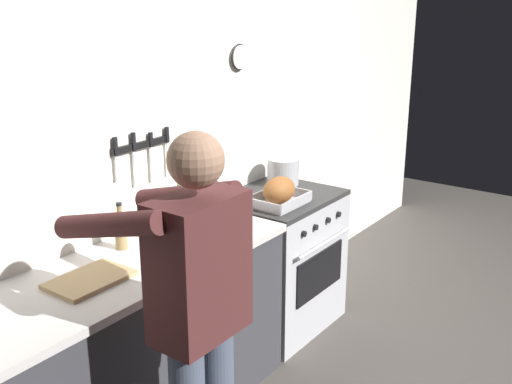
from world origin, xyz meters
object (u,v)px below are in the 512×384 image
Objects in this scene: stove at (278,261)px; bottle_vinegar at (121,230)px; cutting_board at (90,280)px; bottle_hot_sauce at (215,202)px; roasting_pan at (279,192)px; stock_pot at (283,171)px; person_cook at (196,311)px; bottle_olive_oil at (184,203)px.

stove is 1.31m from bottle_vinegar.
bottle_hot_sauce is at bearing 5.51° from cutting_board.
bottle_hot_sauce is at bearing 171.50° from stove.
stock_pot is at bearing 30.49° from roasting_pan.
bottle_hot_sauce is (0.98, 0.72, 0.03)m from person_cook.
roasting_pan is 1.16× the size of bottle_olive_oil.
bottle_olive_oil reaches higher than cutting_board.
person_cook is 1.89m from stock_pot.
person_cook is at bearing -157.22° from stove.
person_cook is 1.21m from bottle_hot_sauce.
stove is 2.56× the size of roasting_pan.
stove is at bearing -7.57° from bottle_vinegar.
person_cook reaches higher than cutting_board.
bottle_olive_oil is at bearing -54.32° from person_cook.
roasting_pan is at bearing -77.56° from person_cook.
roasting_pan is 1.06m from bottle_vinegar.
person_cook reaches higher than bottle_vinegar.
roasting_pan is at bearing -149.51° from stock_pot.
bottle_vinegar is (-1.03, 0.26, 0.02)m from roasting_pan.
bottle_hot_sauce is (-0.76, -0.04, -0.00)m from stock_pot.
person_cook is (-1.52, -0.64, 0.50)m from stove.
bottle_hot_sauce is at bearing -62.72° from person_cook.
roasting_pan is at bearing -24.74° from bottle_hot_sauce.
stove is at bearing -9.66° from bottle_olive_oil.
bottle_hot_sauce is at bearing 155.26° from roasting_pan.
roasting_pan is 0.43m from bottle_hot_sauce.
stove is 0.59m from stock_pot.
bottle_olive_oil is at bearing -3.93° from bottle_vinegar.
stock_pot is at bearing 2.78° from bottle_hot_sauce.
roasting_pan reaches higher than stove.
bottle_hot_sauce is (0.64, -0.08, -0.01)m from bottle_vinegar.
bottle_olive_oil is at bearing 179.45° from stock_pot.
roasting_pan is 1.46× the size of bottle_vinegar.
stock_pot is at bearing 4.32° from cutting_board.
stock_pot is (1.74, 0.75, 0.04)m from person_cook.
person_cook is 7.88× the size of stock_pot.
roasting_pan reaches higher than cutting_board.
person_cook is at bearing -143.72° from bottle_hot_sauce.
cutting_board is at bearing -8.59° from person_cook.
stock_pot is at bearing -75.52° from person_cook.
stock_pot is 1.75m from cutting_board.
roasting_pan is (-0.15, -0.10, 0.53)m from stove.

